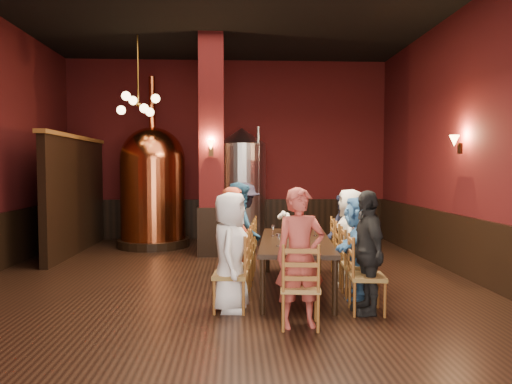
{
  "coord_description": "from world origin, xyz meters",
  "views": [
    {
      "loc": [
        0.18,
        -6.61,
        1.79
      ],
      "look_at": [
        0.49,
        0.2,
        1.44
      ],
      "focal_mm": 32.0,
      "sensor_mm": 36.0,
      "label": 1
    }
  ],
  "objects_px": {
    "person_1": "(236,242)",
    "person_2": "(240,233)",
    "copper_kettle": "(153,185)",
    "steel_vessel": "(242,186)",
    "rose_vase": "(285,218)",
    "person_0": "(230,252)",
    "dining_table": "(296,244)"
  },
  "relations": [
    {
      "from": "person_1",
      "to": "person_2",
      "type": "xyz_separation_m",
      "value": [
        0.07,
        0.66,
        0.03
      ]
    },
    {
      "from": "copper_kettle",
      "to": "person_2",
      "type": "bearing_deg",
      "value": -60.93
    },
    {
      "from": "person_2",
      "to": "steel_vessel",
      "type": "relative_size",
      "value": 0.58
    },
    {
      "from": "person_1",
      "to": "rose_vase",
      "type": "relative_size",
      "value": 4.27
    },
    {
      "from": "copper_kettle",
      "to": "person_1",
      "type": "bearing_deg",
      "value": -65.66
    },
    {
      "from": "person_0",
      "to": "person_1",
      "type": "distance_m",
      "value": 0.67
    },
    {
      "from": "person_0",
      "to": "steel_vessel",
      "type": "xyz_separation_m",
      "value": [
        0.22,
        5.2,
        0.63
      ]
    },
    {
      "from": "person_2",
      "to": "steel_vessel",
      "type": "distance_m",
      "value": 3.92
    },
    {
      "from": "person_1",
      "to": "rose_vase",
      "type": "height_order",
      "value": "person_1"
    },
    {
      "from": "dining_table",
      "to": "copper_kettle",
      "type": "relative_size",
      "value": 0.64
    },
    {
      "from": "person_2",
      "to": "steel_vessel",
      "type": "bearing_deg",
      "value": -11.32
    },
    {
      "from": "person_0",
      "to": "dining_table",
      "type": "bearing_deg",
      "value": -39.46
    },
    {
      "from": "person_2",
      "to": "copper_kettle",
      "type": "height_order",
      "value": "copper_kettle"
    },
    {
      "from": "dining_table",
      "to": "person_1",
      "type": "distance_m",
      "value": 0.92
    },
    {
      "from": "person_1",
      "to": "steel_vessel",
      "type": "distance_m",
      "value": 4.58
    },
    {
      "from": "person_1",
      "to": "person_0",
      "type": "bearing_deg",
      "value": -172.47
    },
    {
      "from": "person_0",
      "to": "steel_vessel",
      "type": "bearing_deg",
      "value": 4.15
    },
    {
      "from": "steel_vessel",
      "to": "person_0",
      "type": "bearing_deg",
      "value": -92.44
    },
    {
      "from": "rose_vase",
      "to": "dining_table",
      "type": "bearing_deg",
      "value": -82.74
    },
    {
      "from": "person_2",
      "to": "person_1",
      "type": "bearing_deg",
      "value": 164.31
    },
    {
      "from": "dining_table",
      "to": "person_2",
      "type": "height_order",
      "value": "person_2"
    },
    {
      "from": "dining_table",
      "to": "person_0",
      "type": "bearing_deg",
      "value": -130.36
    },
    {
      "from": "copper_kettle",
      "to": "steel_vessel",
      "type": "xyz_separation_m",
      "value": [
        2.03,
        0.38,
        -0.03
      ]
    },
    {
      "from": "dining_table",
      "to": "copper_kettle",
      "type": "xyz_separation_m",
      "value": [
        -2.76,
        3.91,
        0.72
      ]
    },
    {
      "from": "person_0",
      "to": "steel_vessel",
      "type": "height_order",
      "value": "steel_vessel"
    },
    {
      "from": "person_1",
      "to": "steel_vessel",
      "type": "bearing_deg",
      "value": 11.27
    },
    {
      "from": "dining_table",
      "to": "rose_vase",
      "type": "distance_m",
      "value": 0.76
    },
    {
      "from": "person_0",
      "to": "steel_vessel",
      "type": "distance_m",
      "value": 5.25
    },
    {
      "from": "person_0",
      "to": "rose_vase",
      "type": "height_order",
      "value": "person_0"
    },
    {
      "from": "person_2",
      "to": "person_0",
      "type": "bearing_deg",
      "value": 164.31
    },
    {
      "from": "person_2",
      "to": "copper_kettle",
      "type": "bearing_deg",
      "value": 19.07
    },
    {
      "from": "copper_kettle",
      "to": "steel_vessel",
      "type": "relative_size",
      "value": 1.4
    }
  ]
}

